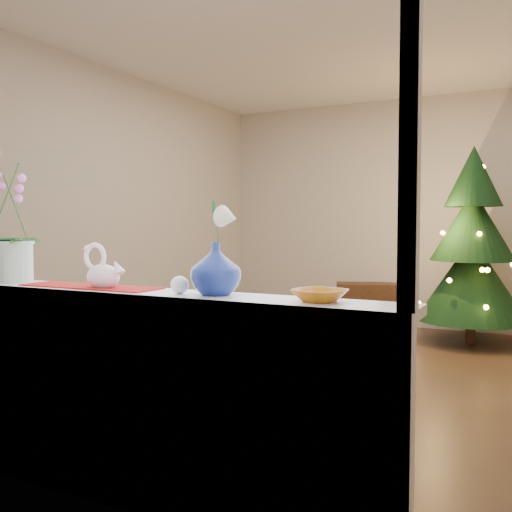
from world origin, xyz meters
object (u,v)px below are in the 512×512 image
at_px(swan, 103,267).
at_px(paperweight, 180,285).
at_px(side_table, 366,305).
at_px(amber_dish, 320,296).
at_px(orchid_pot, 10,215).
at_px(xmas_tree, 472,245).
at_px(blue_vase, 216,264).

relative_size(swan, paperweight, 3.04).
distance_m(paperweight, side_table, 4.74).
bearing_deg(amber_dish, orchid_pot, 179.66).
bearing_deg(xmas_tree, side_table, 161.24).
distance_m(swan, xmas_tree, 4.36).
height_order(orchid_pot, paperweight, orchid_pot).
xyz_separation_m(orchid_pot, xmas_tree, (1.72, 4.19, -0.25)).
xyz_separation_m(orchid_pot, amber_dish, (1.65, -0.01, -0.32)).
bearing_deg(swan, xmas_tree, 78.94).
bearing_deg(blue_vase, xmas_tree, 82.97).
height_order(blue_vase, xmas_tree, xmas_tree).
height_order(orchid_pot, xmas_tree, xmas_tree).
bearing_deg(blue_vase, amber_dish, -1.10).
bearing_deg(swan, blue_vase, 6.16).
relative_size(blue_vase, amber_dish, 1.52).
relative_size(orchid_pot, paperweight, 9.03).
height_order(swan, amber_dish, swan).
distance_m(swan, side_table, 4.70).
distance_m(xmas_tree, side_table, 1.49).
height_order(xmas_tree, side_table, xmas_tree).
bearing_deg(paperweight, amber_dish, 3.30).
bearing_deg(orchid_pot, paperweight, -2.41).
relative_size(paperweight, side_table, 0.11).
relative_size(blue_vase, xmas_tree, 0.12).
bearing_deg(paperweight, orchid_pot, 177.59).
relative_size(swan, side_table, 0.33).
bearing_deg(xmas_tree, orchid_pot, -112.26).
xyz_separation_m(paperweight, xmas_tree, (0.66, 4.24, 0.05)).
relative_size(orchid_pot, blue_vase, 2.72).
xyz_separation_m(paperweight, amber_dish, (0.60, 0.03, -0.02)).
relative_size(swan, xmas_tree, 0.11).
xyz_separation_m(paperweight, side_table, (-0.55, 4.65, -0.70)).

